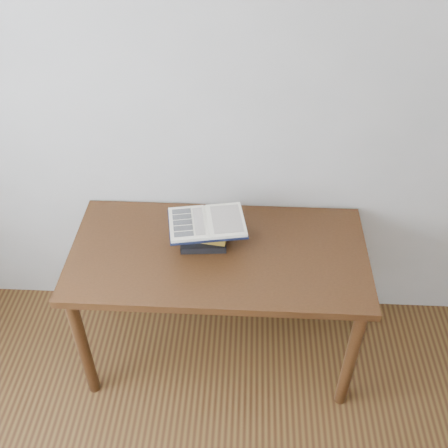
{
  "coord_description": "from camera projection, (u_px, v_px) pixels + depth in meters",
  "views": [
    {
      "loc": [
        0.12,
        -0.4,
        2.47
      ],
      "look_at": [
        0.03,
        1.33,
        0.97
      ],
      "focal_mm": 42.0,
      "sensor_mm": 36.0,
      "label": 1
    }
  ],
  "objects": [
    {
      "name": "open_book",
      "position": [
        207.0,
        223.0,
        2.41
      ],
      "size": [
        0.39,
        0.3,
        0.03
      ],
      "rotation": [
        0.0,
        0.0,
        0.18
      ],
      "color": "black",
      "rests_on": "book_stack"
    },
    {
      "name": "room_shell",
      "position": [
        117.0,
        443.0,
        0.87
      ],
      "size": [
        3.54,
        3.54,
        2.62
      ],
      "color": "#A7A59E",
      "rests_on": "ground"
    },
    {
      "name": "desk",
      "position": [
        219.0,
        266.0,
        2.53
      ],
      "size": [
        1.41,
        0.7,
        0.75
      ],
      "color": "#422410",
      "rests_on": "ground"
    },
    {
      "name": "book_stack",
      "position": [
        204.0,
        231.0,
        2.48
      ],
      "size": [
        0.24,
        0.2,
        0.13
      ],
      "color": "black",
      "rests_on": "desk"
    }
  ]
}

